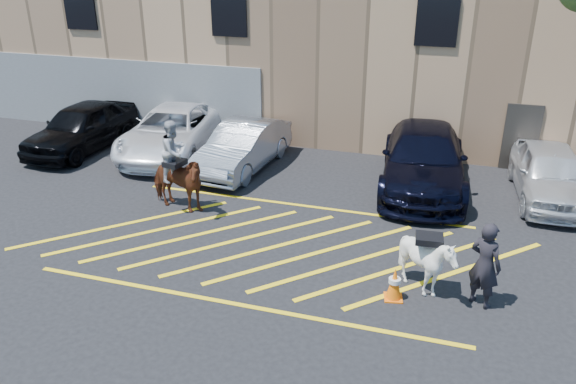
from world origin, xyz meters
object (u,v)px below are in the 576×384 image
(mounted_bay, at_px, (176,175))
(saddled_white, at_px, (427,262))
(car_black_suv, at_px, (82,127))
(traffic_cone, at_px, (394,284))
(car_white_suv, at_px, (550,173))
(car_white_pickup, at_px, (172,131))
(car_silver_sedan, at_px, (243,146))
(car_blue_suv, at_px, (423,158))
(handler, at_px, (485,265))

(mounted_bay, height_order, saddled_white, mounted_bay)
(car_black_suv, bearing_deg, traffic_cone, -25.10)
(car_white_suv, bearing_deg, traffic_cone, -122.69)
(car_white_pickup, relative_size, mounted_bay, 2.22)
(car_silver_sedan, distance_m, mounted_bay, 3.56)
(car_blue_suv, bearing_deg, car_black_suv, 176.59)
(car_blue_suv, height_order, handler, handler)
(handler, bearing_deg, car_silver_sedan, -5.66)
(car_white_suv, height_order, traffic_cone, car_white_suv)
(mounted_bay, bearing_deg, car_silver_sedan, 80.25)
(car_silver_sedan, height_order, traffic_cone, car_silver_sedan)
(car_black_suv, xyz_separation_m, car_blue_suv, (11.95, 0.21, 0.03))
(car_white_pickup, xyz_separation_m, mounted_bay, (2.36, -4.21, 0.25))
(handler, xyz_separation_m, saddled_white, (-1.14, 0.11, -0.20))
(mounted_bay, height_order, traffic_cone, mounted_bay)
(car_white_pickup, height_order, traffic_cone, car_white_pickup)
(saddled_white, bearing_deg, car_silver_sedan, 138.22)
(car_white_pickup, xyz_separation_m, car_white_suv, (12.28, -0.35, -0.01))
(car_white_pickup, xyz_separation_m, handler, (10.40, -6.46, 0.14))
(mounted_bay, xyz_separation_m, traffic_cone, (6.32, -2.58, -0.68))
(car_silver_sedan, distance_m, car_white_suv, 9.33)
(car_black_suv, bearing_deg, car_white_suv, 3.28)
(car_white_pickup, xyz_separation_m, traffic_cone, (8.68, -6.79, -0.43))
(car_white_suv, bearing_deg, car_black_suv, 177.61)
(car_black_suv, bearing_deg, saddled_white, -22.33)
(car_white_suv, distance_m, traffic_cone, 7.39)
(car_black_suv, relative_size, mounted_bay, 1.91)
(car_blue_suv, distance_m, handler, 6.26)
(car_white_pickup, relative_size, car_white_suv, 1.25)
(car_silver_sedan, bearing_deg, car_black_suv, -175.30)
(car_white_pickup, distance_m, car_white_suv, 12.29)
(car_white_pickup, bearing_deg, car_blue_suv, -10.49)
(car_white_suv, relative_size, traffic_cone, 6.27)
(mounted_bay, relative_size, traffic_cone, 3.53)
(car_silver_sedan, bearing_deg, saddled_white, -36.34)
(car_white_suv, bearing_deg, mounted_bay, -162.21)
(car_blue_suv, relative_size, handler, 3.22)
(car_black_suv, xyz_separation_m, traffic_cone, (11.91, -6.16, -0.47))
(mounted_bay, distance_m, traffic_cone, 6.86)
(car_silver_sedan, relative_size, car_white_suv, 1.01)
(saddled_white, distance_m, traffic_cone, 0.82)
(handler, bearing_deg, traffic_cone, 42.92)
(car_white_suv, relative_size, mounted_bay, 1.78)
(handler, distance_m, saddled_white, 1.16)
(car_silver_sedan, xyz_separation_m, mounted_bay, (-0.60, -3.49, 0.28))
(handler, distance_m, traffic_cone, 1.84)
(car_blue_suv, relative_size, traffic_cone, 8.25)
(traffic_cone, bearing_deg, car_silver_sedan, 133.26)
(car_white_suv, xyz_separation_m, handler, (-1.89, -6.11, 0.15))
(mounted_bay, bearing_deg, car_black_suv, 147.42)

